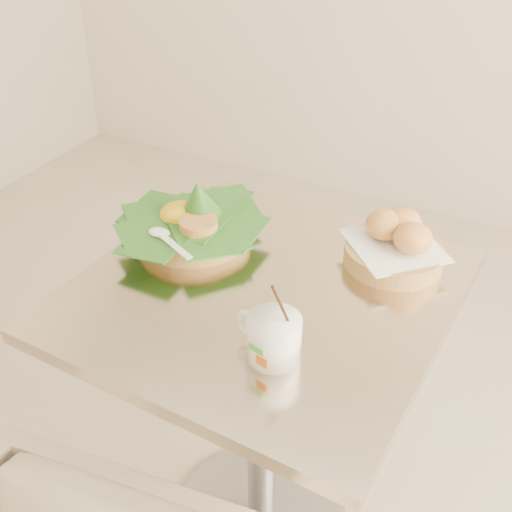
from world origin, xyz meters
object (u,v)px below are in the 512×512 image
at_px(rice_basket, 193,221).
at_px(cafe_table, 263,369).
at_px(bread_basket, 396,244).
at_px(coffee_mug, 273,336).

bearing_deg(rice_basket, cafe_table, -23.86).
xyz_separation_m(bread_basket, coffee_mug, (-0.10, -0.37, 0.00)).
relative_size(cafe_table, rice_basket, 2.42).
distance_m(cafe_table, rice_basket, 0.36).
relative_size(cafe_table, coffee_mug, 4.63).
bearing_deg(bread_basket, rice_basket, -165.22).
bearing_deg(coffee_mug, rice_basket, 140.71).
distance_m(cafe_table, bread_basket, 0.39).
height_order(cafe_table, coffee_mug, coffee_mug).
distance_m(rice_basket, bread_basket, 0.44).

